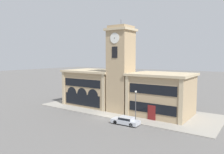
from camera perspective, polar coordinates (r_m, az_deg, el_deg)
The scene contains 7 objects.
ground_plane at distance 41.78m, azimuth -1.87°, elevation -10.57°, with size 300.00×300.00×0.00m, color #605E5B.
sidewalk_kerb at distance 47.47m, azimuth 3.34°, elevation -8.53°, with size 38.10×14.25×0.15m.
clock_tower at distance 44.78m, azimuth 2.31°, elevation 2.02°, with size 5.12×5.12×18.84m.
town_hall_left_wing at distance 52.20m, azimuth -4.53°, elevation -2.69°, with size 13.24×9.66×8.30m.
town_hall_right_wing at distance 43.63m, azimuth 12.83°, elevation -4.40°, with size 11.71×9.66×8.28m.
parked_car_near at distance 37.65m, azimuth 3.61°, elevation -11.25°, with size 4.93×2.10×1.33m.
street_lamp at distance 37.79m, azimuth 6.20°, elevation -6.38°, with size 0.36×0.36×5.51m.
Camera 1 is at (24.07, -32.17, 11.46)m, focal length 35.00 mm.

